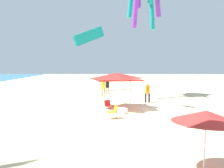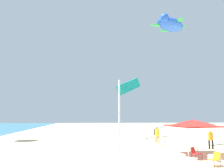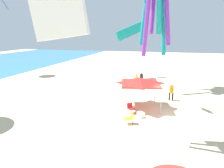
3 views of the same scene
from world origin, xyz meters
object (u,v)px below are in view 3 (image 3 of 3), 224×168
(cooler_box, at_px, (141,115))
(person_beachcomber, at_px, (136,80))
(kite_parafoil_teal, at_px, (130,31))
(person_kite_handler, at_px, (141,78))
(person_far_stroller, at_px, (171,91))
(canopy_tent, at_px, (140,81))
(folding_chair_facing_ocean, at_px, (130,118))
(folding_chair_right_of_tent, at_px, (131,108))

(cooler_box, distance_m, person_beachcomber, 8.65)
(kite_parafoil_teal, bearing_deg, person_kite_handler, 75.08)
(person_kite_handler, distance_m, kite_parafoil_teal, 7.86)
(person_far_stroller, bearing_deg, canopy_tent, 45.61)
(person_kite_handler, bearing_deg, folding_chair_facing_ocean, -38.66)
(folding_chair_facing_ocean, bearing_deg, person_kite_handler, 161.14)
(cooler_box, distance_m, kite_parafoil_teal, 17.05)
(cooler_box, relative_size, person_kite_handler, 0.43)
(person_kite_handler, xyz_separation_m, kite_parafoil_teal, (4.71, 2.48, 5.78))
(person_far_stroller, bearing_deg, folding_chair_facing_ocean, 65.73)
(canopy_tent, bearing_deg, kite_parafoil_teal, 14.89)
(person_beachcomber, bearing_deg, canopy_tent, 143.48)
(folding_chair_right_of_tent, relative_size, person_kite_handler, 0.48)
(folding_chair_facing_ocean, bearing_deg, person_beachcomber, 163.94)
(folding_chair_right_of_tent, height_order, kite_parafoil_teal, kite_parafoil_teal)
(folding_chair_facing_ocean, xyz_separation_m, person_far_stroller, (6.53, -2.91, 0.54))
(cooler_box, relative_size, kite_parafoil_teal, 0.20)
(person_far_stroller, bearing_deg, folding_chair_right_of_tent, 53.13)
(folding_chair_right_of_tent, bearing_deg, folding_chair_facing_ocean, -119.34)
(folding_chair_facing_ocean, xyz_separation_m, person_kite_handler, (12.00, 0.79, 0.53))
(canopy_tent, xyz_separation_m, person_beachcomber, (6.18, 1.32, -1.33))
(canopy_tent, height_order, folding_chair_right_of_tent, canopy_tent)
(folding_chair_facing_ocean, relative_size, kite_parafoil_teal, 0.22)
(folding_chair_facing_ocean, height_order, folding_chair_right_of_tent, same)
(person_far_stroller, xyz_separation_m, kite_parafoil_teal, (10.18, 6.18, 5.77))
(canopy_tent, height_order, kite_parafoil_teal, kite_parafoil_teal)
(folding_chair_right_of_tent, xyz_separation_m, person_far_stroller, (4.38, -3.25, 0.54))
(cooler_box, height_order, person_far_stroller, person_far_stroller)
(cooler_box, height_order, person_beachcomber, person_beachcomber)
(folding_chair_facing_ocean, xyz_separation_m, person_beachcomber, (9.90, 1.14, 0.62))
(person_far_stroller, distance_m, kite_parafoil_teal, 13.23)
(cooler_box, bearing_deg, person_far_stroller, -24.43)
(folding_chair_facing_ocean, xyz_separation_m, cooler_box, (1.47, -0.61, -0.27))
(folding_chair_facing_ocean, height_order, person_kite_handler, person_kite_handler)
(folding_chair_facing_ocean, bearing_deg, person_far_stroller, 133.37)
(cooler_box, relative_size, person_far_stroller, 0.43)
(canopy_tent, xyz_separation_m, kite_parafoil_teal, (12.99, 3.45, 4.35))
(person_kite_handler, height_order, kite_parafoil_teal, kite_parafoil_teal)
(kite_parafoil_teal, bearing_deg, cooler_box, 61.60)
(person_beachcomber, bearing_deg, kite_parafoil_teal, -31.25)
(folding_chair_right_of_tent, height_order, cooler_box, folding_chair_right_of_tent)
(folding_chair_right_of_tent, bearing_deg, person_kite_handler, 54.29)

